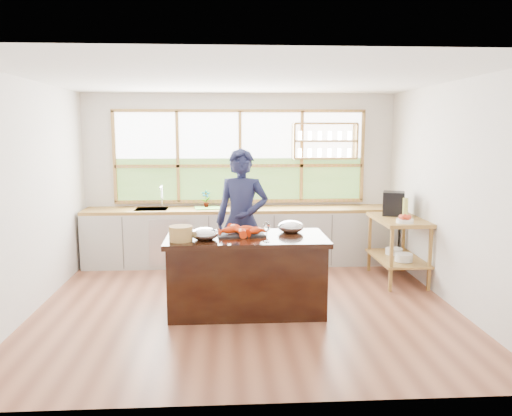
{
  "coord_description": "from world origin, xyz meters",
  "views": [
    {
      "loc": [
        -0.23,
        -5.85,
        2.11
      ],
      "look_at": [
        0.13,
        0.15,
        1.18
      ],
      "focal_mm": 35.0,
      "sensor_mm": 36.0,
      "label": 1
    }
  ],
  "objects": [
    {
      "name": "ground_plane",
      "position": [
        0.0,
        0.0,
        0.0
      ],
      "size": [
        5.0,
        5.0,
        0.0
      ],
      "primitive_type": "plane",
      "color": "#995B3F"
    },
    {
      "name": "cutting_board",
      "position": [
        -0.52,
        1.94,
        0.91
      ],
      "size": [
        0.44,
        0.35,
        0.01
      ],
      "primitive_type": "cube",
      "rotation": [
        0.0,
        0.0,
        0.14
      ],
      "color": "#6AC64D",
      "rests_on": "back_counter"
    },
    {
      "name": "parchment_roll",
      "position": [
        -0.8,
        -0.05,
        0.94
      ],
      "size": [
        0.12,
        0.31,
        0.08
      ],
      "primitive_type": "cylinder",
      "rotation": [
        1.57,
        0.0,
        0.13
      ],
      "color": "silver",
      "rests_on": "island"
    },
    {
      "name": "lobster_pile",
      "position": [
        -0.05,
        -0.11,
        0.96
      ],
      "size": [
        0.52,
        0.48,
        0.08
      ],
      "color": "red",
      "rests_on": "slate_board"
    },
    {
      "name": "back_counter",
      "position": [
        -0.02,
        1.94,
        0.45
      ],
      "size": [
        4.9,
        0.63,
        0.9
      ],
      "color": "#B3B1AA",
      "rests_on": "ground_plane"
    },
    {
      "name": "wine_glass",
      "position": [
        0.21,
        -0.49,
        1.06
      ],
      "size": [
        0.08,
        0.08,
        0.22
      ],
      "color": "white",
      "rests_on": "island"
    },
    {
      "name": "right_shelf_unit",
      "position": [
        2.19,
        0.89,
        0.6
      ],
      "size": [
        0.62,
        1.1,
        0.9
      ],
      "color": "#A47A3A",
      "rests_on": "ground_plane"
    },
    {
      "name": "cook",
      "position": [
        -0.03,
        0.51,
        0.94
      ],
      "size": [
        0.77,
        0.58,
        1.89
      ],
      "primitive_type": "imported",
      "rotation": [
        0.0,
        0.0,
        -0.21
      ],
      "color": "#181B3A",
      "rests_on": "ground_plane"
    },
    {
      "name": "mixing_bowl_right",
      "position": [
        0.55,
        0.02,
        0.97
      ],
      "size": [
        0.31,
        0.31,
        0.15
      ],
      "primitive_type": "ellipsoid",
      "color": "silver",
      "rests_on": "island"
    },
    {
      "name": "wicker_basket",
      "position": [
        -0.73,
        -0.4,
        0.98
      ],
      "size": [
        0.26,
        0.26,
        0.17
      ],
      "primitive_type": "cylinder",
      "color": "#B48847",
      "rests_on": "island"
    },
    {
      "name": "wine_bottle",
      "position": [
        2.24,
        0.81,
        1.05
      ],
      "size": [
        0.09,
        0.09,
        0.29
      ],
      "primitive_type": "cylinder",
      "rotation": [
        0.0,
        0.0,
        0.19
      ],
      "color": "#BBC35A",
      "rests_on": "right_shelf_unit"
    },
    {
      "name": "slate_board",
      "position": [
        -0.07,
        -0.08,
        0.91
      ],
      "size": [
        0.6,
        0.47,
        0.02
      ],
      "primitive_type": "cube",
      "rotation": [
        0.0,
        0.0,
        0.13
      ],
      "color": "black",
      "rests_on": "island"
    },
    {
      "name": "island",
      "position": [
        0.0,
        -0.2,
        0.45
      ],
      "size": [
        1.85,
        0.9,
        0.9
      ],
      "color": "black",
      "rests_on": "ground_plane"
    },
    {
      "name": "fruit_bowl",
      "position": [
        2.14,
        0.53,
        0.95
      ],
      "size": [
        0.23,
        0.23,
        0.11
      ],
      "color": "white",
      "rests_on": "right_shelf_unit"
    },
    {
      "name": "espresso_machine",
      "position": [
        2.19,
        1.15,
        1.07
      ],
      "size": [
        0.39,
        0.4,
        0.34
      ],
      "primitive_type": "cube",
      "rotation": [
        0.0,
        0.0,
        -0.34
      ],
      "color": "black",
      "rests_on": "right_shelf_unit"
    },
    {
      "name": "potted_plant",
      "position": [
        -0.55,
        2.0,
        1.04
      ],
      "size": [
        0.16,
        0.11,
        0.28
      ],
      "primitive_type": "imported",
      "rotation": [
        0.0,
        0.0,
        0.08
      ],
      "color": "slate",
      "rests_on": "back_counter"
    },
    {
      "name": "room_shell",
      "position": [
        0.02,
        0.51,
        1.75
      ],
      "size": [
        5.02,
        4.52,
        2.71
      ],
      "color": "beige",
      "rests_on": "ground_plane"
    },
    {
      "name": "mixing_bowl_left",
      "position": [
        -0.48,
        -0.34,
        0.96
      ],
      "size": [
        0.3,
        0.3,
        0.15
      ],
      "primitive_type": "ellipsoid",
      "color": "silver",
      "rests_on": "island"
    }
  ]
}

